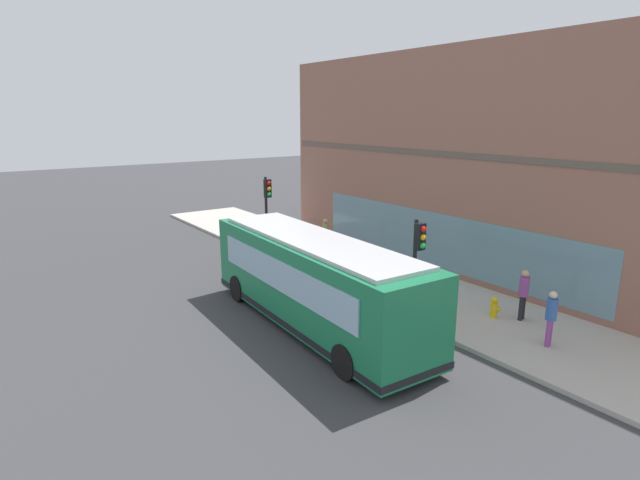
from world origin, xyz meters
TOP-DOWN VIEW (x-y plane):
  - ground at (0.00, 0.00)m, footprint 120.00×120.00m
  - sidewalk_curb at (5.04, 0.00)m, footprint 4.88×40.00m
  - building_corner at (10.49, 0.00)m, footprint 6.08×21.54m
  - city_bus_nearside at (-0.07, -1.35)m, footprint 3.03×10.15m
  - traffic_light_near_corner at (2.95, -3.08)m, footprint 0.32×0.49m
  - traffic_light_down_block at (3.27, 7.47)m, footprint 0.32×0.49m
  - fire_hydrant at (5.17, -4.65)m, footprint 0.35×0.35m
  - pedestrian_near_building_entrance at (5.77, -5.31)m, footprint 0.32×0.32m
  - pedestrian_walking_along_curb at (4.18, 5.81)m, footprint 0.32×0.32m
  - pedestrian_by_light_pole at (4.62, -6.96)m, footprint 0.32×0.32m
  - pedestrian_near_hydrant at (5.49, 5.57)m, footprint 0.32×0.32m
  - newspaper_vending_box at (3.42, 3.94)m, footprint 0.44×0.43m

SIDE VIEW (x-z plane):
  - ground at x=0.00m, z-range 0.00..0.00m
  - sidewalk_curb at x=5.04m, z-range 0.00..0.15m
  - fire_hydrant at x=5.17m, z-range 0.14..0.88m
  - newspaper_vending_box at x=3.42m, z-range 0.15..1.05m
  - pedestrian_walking_along_curb at x=4.18m, z-range 0.26..1.82m
  - pedestrian_by_light_pole at x=4.62m, z-range 0.28..2.02m
  - pedestrian_near_hydrant at x=5.49m, z-range 0.28..2.02m
  - pedestrian_near_building_entrance at x=5.77m, z-range 0.29..2.04m
  - city_bus_nearside at x=-0.07m, z-range 0.02..3.09m
  - traffic_light_near_corner at x=2.95m, z-range 0.83..4.26m
  - traffic_light_down_block at x=3.27m, z-range 0.90..4.68m
  - building_corner at x=10.49m, z-range -0.01..9.69m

